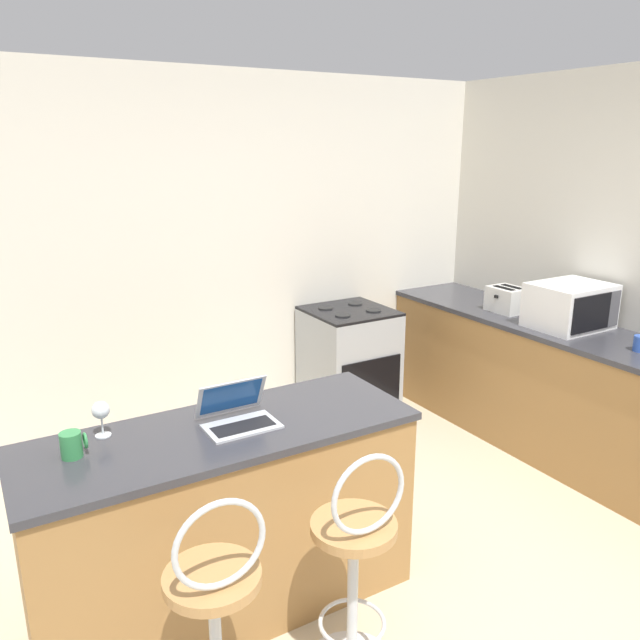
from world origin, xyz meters
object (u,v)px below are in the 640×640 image
(bar_stool_near, at_px, (217,628))
(mug_green, at_px, (72,445))
(laptop, at_px, (237,413))
(toaster, at_px, (507,299))
(stove_range, at_px, (349,367))
(bar_stool_far, at_px, (355,572))
(wine_glass_tall, at_px, (101,411))
(microwave, at_px, (570,306))

(bar_stool_near, bearing_deg, mug_green, 113.95)
(laptop, bearing_deg, mug_green, 176.00)
(toaster, height_order, mug_green, toaster)
(laptop, xyz_separation_m, mug_green, (-0.68, 0.05, 0.00))
(stove_range, bearing_deg, laptop, -137.29)
(bar_stool_far, height_order, wine_glass_tall, wine_glass_tall)
(bar_stool_far, distance_m, laptop, 0.83)
(toaster, relative_size, stove_range, 0.28)
(mug_green, bearing_deg, bar_stool_far, -38.10)
(bar_stool_near, bearing_deg, stove_range, 47.34)
(bar_stool_far, height_order, toaster, toaster)
(bar_stool_far, bearing_deg, wine_glass_tall, 132.11)
(stove_range, height_order, mug_green, mug_green)
(bar_stool_near, distance_m, laptop, 0.89)
(bar_stool_far, distance_m, microwave, 2.55)
(bar_stool_near, height_order, mug_green, bar_stool_near)
(bar_stool_far, bearing_deg, bar_stool_near, 180.00)
(bar_stool_near, height_order, bar_stool_far, same)
(wine_glass_tall, bearing_deg, stove_range, 30.61)
(bar_stool_far, relative_size, toaster, 4.00)
(toaster, relative_size, wine_glass_tall, 1.66)
(bar_stool_near, distance_m, wine_glass_tall, 1.00)
(bar_stool_near, relative_size, microwave, 2.04)
(stove_range, bearing_deg, wine_glass_tall, -149.39)
(laptop, height_order, toaster, laptop)
(bar_stool_far, height_order, stove_range, bar_stool_far)
(bar_stool_far, bearing_deg, laptop, 107.54)
(stove_range, bearing_deg, toaster, -32.94)
(bar_stool_near, xyz_separation_m, mug_green, (-0.31, 0.70, 0.48))
(bar_stool_near, relative_size, toaster, 4.00)
(mug_green, bearing_deg, bar_stool_near, -66.05)
(toaster, bearing_deg, bar_stool_near, -153.73)
(microwave, bearing_deg, wine_glass_tall, -178.60)
(bar_stool_near, bearing_deg, toaster, 26.27)
(bar_stool_near, height_order, stove_range, bar_stool_near)
(bar_stool_far, height_order, laptop, laptop)
(laptop, distance_m, microwave, 2.54)
(laptop, relative_size, wine_glass_tall, 2.03)
(microwave, height_order, wine_glass_tall, microwave)
(wine_glass_tall, bearing_deg, bar_stool_far, -47.89)
(bar_stool_far, xyz_separation_m, wine_glass_tall, (-0.75, 0.83, 0.54))
(bar_stool_far, bearing_deg, toaster, 31.80)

